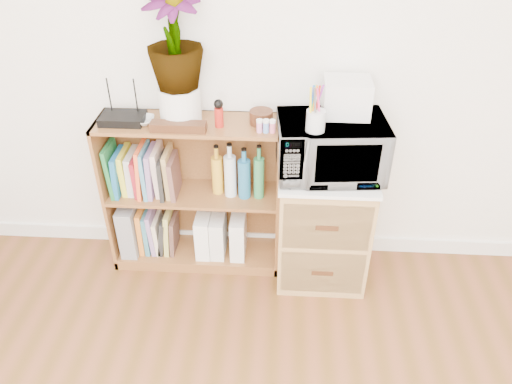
{
  "coord_description": "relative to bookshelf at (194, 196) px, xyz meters",
  "views": [
    {
      "loc": [
        0.16,
        -0.25,
        2.14
      ],
      "look_at": [
        0.02,
        1.95,
        0.62
      ],
      "focal_mm": 35.0,
      "sensor_mm": 36.0,
      "label": 1
    }
  ],
  "objects": [
    {
      "name": "pen_cup",
      "position": [
        0.66,
        -0.19,
        0.6
      ],
      "size": [
        0.09,
        0.09,
        0.1
      ],
      "primitive_type": "cylinder",
      "color": "silver",
      "rests_on": "microwave"
    },
    {
      "name": "white_bowl",
      "position": [
        -0.24,
        -0.03,
        0.49
      ],
      "size": [
        0.13,
        0.13,
        0.03
      ],
      "primitive_type": "imported",
      "color": "silver",
      "rests_on": "bookshelf"
    },
    {
      "name": "wooden_bowl",
      "position": [
        0.39,
        0.01,
        0.51
      ],
      "size": [
        0.12,
        0.12,
        0.07
      ],
      "primitive_type": "cylinder",
      "color": "#35190E",
      "rests_on": "bookshelf"
    },
    {
      "name": "kokeshi_doll",
      "position": [
        0.17,
        -0.04,
        0.53
      ],
      "size": [
        0.05,
        0.05,
        0.1
      ],
      "primitive_type": "cylinder",
      "color": "#A71C14",
      "rests_on": "bookshelf"
    },
    {
      "name": "router",
      "position": [
        -0.34,
        -0.02,
        0.5
      ],
      "size": [
        0.23,
        0.16,
        0.04
      ],
      "primitive_type": "cube",
      "color": "black",
      "rests_on": "bookshelf"
    },
    {
      "name": "paint_jars",
      "position": [
        0.42,
        -0.09,
        0.5
      ],
      "size": [
        0.12,
        0.04,
        0.06
      ],
      "primitive_type": "cube",
      "color": "#D17489",
      "rests_on": "bookshelf"
    },
    {
      "name": "plant_pot",
      "position": [
        -0.04,
        0.02,
        0.57
      ],
      "size": [
        0.22,
        0.22,
        0.19
      ],
      "primitive_type": "cylinder",
      "color": "white",
      "rests_on": "bookshelf"
    },
    {
      "name": "small_appliance",
      "position": [
        0.82,
        -0.0,
        0.64
      ],
      "size": [
        0.23,
        0.19,
        0.18
      ],
      "primitive_type": "cube",
      "color": "silver",
      "rests_on": "microwave"
    },
    {
      "name": "liquor_bottles",
      "position": [
        0.26,
        0.0,
        0.18
      ],
      "size": [
        0.3,
        0.07,
        0.32
      ],
      "color": "gold",
      "rests_on": "bookshelf"
    },
    {
      "name": "magazine_holder_left",
      "position": [
        0.04,
        -0.01,
        -0.27
      ],
      "size": [
        0.09,
        0.22,
        0.27
      ],
      "primitive_type": "cube",
      "color": "white",
      "rests_on": "bookshelf"
    },
    {
      "name": "lower_books",
      "position": [
        -0.24,
        0.0,
        -0.27
      ],
      "size": [
        0.23,
        0.19,
        0.3
      ],
      "color": "orange",
      "rests_on": "bookshelf"
    },
    {
      "name": "magazine_holder_right",
      "position": [
        0.25,
        -0.01,
        -0.27
      ],
      "size": [
        0.09,
        0.22,
        0.27
      ],
      "primitive_type": "cube",
      "color": "white",
      "rests_on": "bookshelf"
    },
    {
      "name": "bookshelf",
      "position": [
        0.0,
        0.0,
        0.0
      ],
      "size": [
        1.0,
        0.3,
        0.95
      ],
      "primitive_type": "cube",
      "color": "brown",
      "rests_on": "ground"
    },
    {
      "name": "skirting_board",
      "position": [
        0.35,
        0.14,
        -0.42
      ],
      "size": [
        4.0,
        0.02,
        0.1
      ],
      "primitive_type": "cube",
      "color": "white",
      "rests_on": "ground"
    },
    {
      "name": "wicker_unit",
      "position": [
        0.75,
        -0.08,
        -0.12
      ],
      "size": [
        0.5,
        0.45,
        0.7
      ],
      "primitive_type": "cube",
      "color": "#9E7542",
      "rests_on": "ground"
    },
    {
      "name": "cookbooks",
      "position": [
        -0.27,
        0.0,
        0.16
      ],
      "size": [
        0.38,
        0.2,
        0.31
      ],
      "color": "#1D6C33",
      "rests_on": "bookshelf"
    },
    {
      "name": "file_box",
      "position": [
        -0.41,
        0.0,
        -0.24
      ],
      "size": [
        0.1,
        0.26,
        0.33
      ],
      "primitive_type": "cube",
      "color": "gray",
      "rests_on": "bookshelf"
    },
    {
      "name": "microwave",
      "position": [
        0.75,
        -0.08,
        0.4
      ],
      "size": [
        0.58,
        0.42,
        0.3
      ],
      "primitive_type": "imported",
      "rotation": [
        0.0,
        0.0,
        0.09
      ],
      "color": "white",
      "rests_on": "wicker_unit"
    },
    {
      "name": "trinket_box",
      "position": [
        -0.03,
        -0.1,
        0.5
      ],
      "size": [
        0.29,
        0.07,
        0.05
      ],
      "primitive_type": "cube",
      "color": "#391C0F",
      "rests_on": "bookshelf"
    },
    {
      "name": "potted_plant",
      "position": [
        -0.04,
        0.02,
        0.92
      ],
      "size": [
        0.29,
        0.29,
        0.51
      ],
      "primitive_type": "imported",
      "color": "#3B6C2B",
      "rests_on": "plant_pot"
    },
    {
      "name": "magazine_holder_mid",
      "position": [
        0.13,
        -0.01,
        -0.27
      ],
      "size": [
        0.08,
        0.21,
        0.26
      ],
      "primitive_type": "cube",
      "color": "white",
      "rests_on": "bookshelf"
    }
  ]
}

